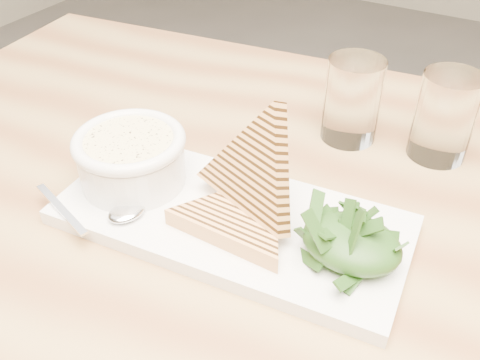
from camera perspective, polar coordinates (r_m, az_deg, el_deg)
The scene contains 14 objects.
table_top at distance 0.58m, azimuth 8.46°, elevation -8.68°, with size 1.34×0.90×0.04m, color #A4804B.
table_leg_bl at distance 1.34m, azimuth -11.00°, elevation 0.83°, with size 0.06×0.06×0.70m, color #A4804B.
platter at distance 0.58m, azimuth -0.98°, elevation -4.25°, with size 0.38×0.17×0.02m, color white.
soup_bowl at distance 0.62m, azimuth -11.43°, elevation 1.75°, with size 0.12×0.12×0.05m, color white.
soup at distance 0.61m, azimuth -11.76°, elevation 3.97°, with size 0.10×0.10×0.01m, color #F2DF99.
bowl_rim at distance 0.61m, azimuth -11.79°, elevation 4.12°, with size 0.13×0.13×0.01m, color white.
sandwich_flat at distance 0.56m, azimuth -0.09°, elevation -4.13°, with size 0.16×0.16×0.02m, color tan, non-canonical shape.
sandwich_lean at distance 0.55m, azimuth 1.43°, elevation 0.91°, with size 0.16×0.16×0.09m, color tan, non-canonical shape.
salad_base at distance 0.53m, azimuth 11.80°, elevation -6.58°, with size 0.10×0.08×0.04m, color #143812.
arugula_pile at distance 0.52m, azimuth 11.91°, elevation -5.95°, with size 0.11×0.10×0.05m, color #2F5319, non-canonical shape.
spoon_bowl at distance 0.59m, azimuth -12.00°, elevation -3.34°, with size 0.03×0.04×0.01m, color silver.
spoon_handle at distance 0.61m, azimuth -18.54°, elevation -2.91°, with size 0.11×0.01×0.00m, color silver.
glass_near at distance 0.72m, azimuth 11.89°, elevation 8.34°, with size 0.07×0.07×0.11m, color white.
glass_far at distance 0.71m, azimuth 20.99°, elevation 6.32°, with size 0.07×0.07×0.11m, color white.
Camera 1 is at (0.08, -0.23, 1.14)m, focal length 40.00 mm.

